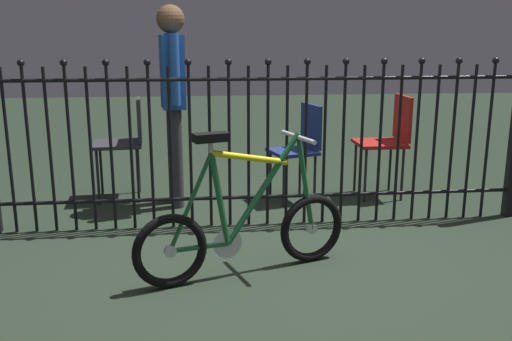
# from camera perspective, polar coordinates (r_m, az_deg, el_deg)

# --- Properties ---
(ground_plane) EXTENTS (20.00, 20.00, 0.00)m
(ground_plane) POSITION_cam_1_polar(r_m,az_deg,el_deg) (3.68, 2.04, -9.13)
(ground_plane) COLOR #222E21
(iron_fence) EXTENTS (4.03, 0.07, 1.33)m
(iron_fence) POSITION_cam_1_polar(r_m,az_deg,el_deg) (4.17, -0.00, 3.19)
(iron_fence) COLOR black
(iron_fence) RESTS_ON ground
(bicycle) EXTENTS (1.32, 0.55, 0.89)m
(bicycle) POSITION_cam_1_polar(r_m,az_deg,el_deg) (3.38, -1.19, -5.85)
(bicycle) COLOR black
(bicycle) RESTS_ON ground
(chair_navy) EXTENTS (0.45, 0.45, 0.84)m
(chair_navy) POSITION_cam_1_polar(r_m,az_deg,el_deg) (4.87, 4.57, 2.79)
(chair_navy) COLOR black
(chair_navy) RESTS_ON ground
(chair_charcoal) EXTENTS (0.45, 0.45, 0.89)m
(chair_charcoal) POSITION_cam_1_polar(r_m,az_deg,el_deg) (5.03, -13.05, 3.35)
(chair_charcoal) COLOR black
(chair_charcoal) RESTS_ON ground
(chair_red) EXTENTS (0.42, 0.42, 0.90)m
(chair_red) POSITION_cam_1_polar(r_m,az_deg,el_deg) (5.10, 13.40, 3.51)
(chair_red) COLOR black
(chair_red) RESTS_ON ground
(person_visitor) EXTENTS (0.23, 0.47, 1.66)m
(person_visitor) POSITION_cam_1_polar(r_m,az_deg,el_deg) (4.69, -8.46, 8.26)
(person_visitor) COLOR #2D2D33
(person_visitor) RESTS_ON ground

